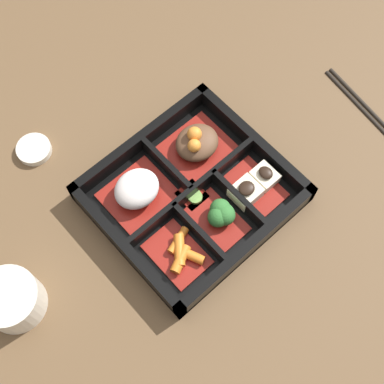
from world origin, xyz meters
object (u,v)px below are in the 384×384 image
Objects in this scene: tea_cup at (11,300)px; sauce_dish at (34,149)px; bowl_rice at (137,190)px; chopsticks at (371,114)px.

tea_cup reaches higher than sauce_dish.
bowl_rice reaches higher than chopsticks.
sauce_dish reaches higher than chopsticks.
bowl_rice is 0.40m from chopsticks.
bowl_rice is at bearing -67.85° from sauce_dish.
chopsticks is 0.55m from sauce_dish.
tea_cup is at bearing 167.91° from chopsticks.
sauce_dish is at bearing 112.15° from bowl_rice.
chopsticks is at bearing -12.09° from tea_cup.
sauce_dish is at bearing 145.00° from chopsticks.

